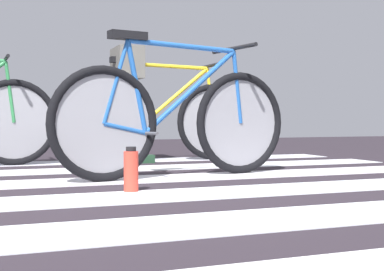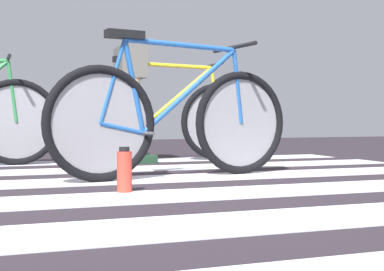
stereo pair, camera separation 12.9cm
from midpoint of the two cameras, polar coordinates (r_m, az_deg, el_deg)
ground at (r=2.82m, az=-10.61°, el=-6.42°), size 18.00×14.00×0.02m
crosswalk_markings at (r=3.08m, az=-10.76°, el=-5.51°), size 5.44×4.25×0.00m
bicycle_1_of_3 at (r=3.61m, az=-2.58°, el=1.69°), size 1.72×0.54×0.93m
bicycle_3_of_3 at (r=5.01m, az=-3.91°, el=1.71°), size 1.74×0.52×0.93m
cyclist_3_of_3 at (r=4.93m, az=-7.39°, el=4.88°), size 0.31×0.41×1.02m
water_bottle at (r=2.93m, az=-7.54°, el=-3.65°), size 0.08×0.08×0.24m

